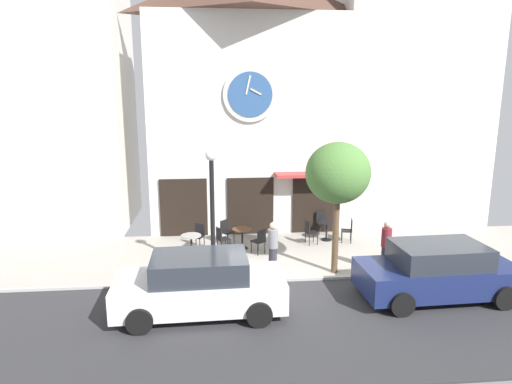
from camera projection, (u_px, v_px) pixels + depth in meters
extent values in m
cube|color=#9E998E|center=(263.00, 254.00, 15.90)|extent=(26.22, 4.87, 0.05)
cube|color=#2D2D30|center=(285.00, 325.00, 11.04)|extent=(26.22, 5.12, 0.05)
cube|color=#A8A5A0|center=(271.00, 280.00, 13.53)|extent=(26.22, 0.12, 0.08)
cube|color=silver|center=(247.00, 125.00, 18.64)|extent=(7.93, 2.73, 8.59)
cylinder|color=beige|center=(250.00, 95.00, 17.00)|extent=(2.07, 0.10, 2.07)
cylinder|color=#2D5184|center=(250.00, 95.00, 16.94)|extent=(1.70, 0.04, 1.70)
cube|color=beige|center=(256.00, 92.00, 16.90)|extent=(0.44, 0.03, 0.26)
cube|color=beige|center=(248.00, 85.00, 16.82)|extent=(0.22, 0.03, 0.72)
cube|color=black|center=(184.00, 208.00, 17.71)|extent=(1.85, 0.10, 2.30)
cube|color=black|center=(250.00, 206.00, 17.95)|extent=(1.85, 0.10, 2.30)
cube|color=black|center=(315.00, 205.00, 18.19)|extent=(1.85, 0.10, 2.30)
cube|color=#B23333|center=(307.00, 175.00, 17.57)|extent=(2.54, 0.90, 0.12)
cube|color=silver|center=(59.00, 33.00, 18.11)|extent=(5.01, 4.67, 15.91)
cube|color=silver|center=(406.00, 72.00, 19.65)|extent=(6.24, 4.43, 12.95)
cylinder|color=black|center=(214.00, 270.00, 13.97)|extent=(0.32, 0.32, 0.36)
cylinder|color=black|center=(213.00, 220.00, 13.62)|extent=(0.14, 0.14, 3.61)
sphere|color=white|center=(211.00, 155.00, 13.20)|extent=(0.36, 0.36, 0.36)
cylinder|color=brown|center=(336.00, 234.00, 13.99)|extent=(0.20, 0.20, 2.51)
ellipsoid|color=#4C7A38|center=(338.00, 173.00, 13.58)|extent=(1.99, 1.79, 1.89)
cylinder|color=black|center=(191.00, 246.00, 15.64)|extent=(0.07, 0.07, 0.73)
cylinder|color=black|center=(192.00, 255.00, 15.72)|extent=(0.40, 0.40, 0.03)
cylinder|color=gray|center=(191.00, 236.00, 15.57)|extent=(0.71, 0.71, 0.03)
cylinder|color=black|center=(242.00, 239.00, 16.36)|extent=(0.07, 0.07, 0.74)
cylinder|color=black|center=(242.00, 248.00, 16.44)|extent=(0.40, 0.40, 0.03)
cylinder|color=brown|center=(242.00, 229.00, 16.28)|extent=(0.72, 0.72, 0.03)
cylinder|color=black|center=(326.00, 231.00, 17.31)|extent=(0.07, 0.07, 0.70)
cylinder|color=black|center=(326.00, 240.00, 17.38)|extent=(0.40, 0.40, 0.03)
cylinder|color=black|center=(327.00, 223.00, 17.24)|extent=(0.60, 0.60, 0.03)
cube|color=black|center=(224.00, 239.00, 16.07)|extent=(0.54, 0.54, 0.04)
cube|color=black|center=(219.00, 234.00, 15.92)|extent=(0.21, 0.36, 0.45)
cylinder|color=black|center=(230.00, 246.00, 16.07)|extent=(0.03, 0.03, 0.45)
cylinder|color=black|center=(225.00, 243.00, 16.34)|extent=(0.03, 0.03, 0.45)
cylinder|color=black|center=(222.00, 247.00, 15.88)|extent=(0.03, 0.03, 0.45)
cylinder|color=black|center=(217.00, 245.00, 16.16)|extent=(0.03, 0.03, 0.45)
cube|color=black|center=(198.00, 237.00, 16.36)|extent=(0.54, 0.54, 0.04)
cube|color=black|center=(200.00, 229.00, 16.48)|extent=(0.36, 0.21, 0.45)
cylinder|color=black|center=(192.00, 243.00, 16.32)|extent=(0.03, 0.03, 0.45)
cylinder|color=black|center=(200.00, 244.00, 16.20)|extent=(0.03, 0.03, 0.45)
cylinder|color=black|center=(196.00, 240.00, 16.63)|extent=(0.03, 0.03, 0.45)
cylinder|color=black|center=(204.00, 242.00, 16.51)|extent=(0.03, 0.03, 0.45)
cube|color=black|center=(312.00, 232.00, 16.84)|extent=(0.48, 0.48, 0.04)
cube|color=black|center=(307.00, 227.00, 16.74)|extent=(0.13, 0.38, 0.45)
cylinder|color=black|center=(318.00, 239.00, 16.79)|extent=(0.03, 0.03, 0.45)
cylinder|color=black|center=(313.00, 236.00, 17.10)|extent=(0.03, 0.03, 0.45)
cylinder|color=black|center=(309.00, 240.00, 16.68)|extent=(0.03, 0.03, 0.45)
cylinder|color=black|center=(305.00, 237.00, 16.99)|extent=(0.03, 0.03, 0.45)
cube|color=black|center=(228.00, 232.00, 16.85)|extent=(0.57, 0.57, 0.04)
cube|color=black|center=(224.00, 226.00, 16.92)|extent=(0.30, 0.29, 0.45)
cylinder|color=black|center=(228.00, 240.00, 16.67)|extent=(0.03, 0.03, 0.45)
cylinder|color=black|center=(234.00, 238.00, 16.92)|extent=(0.03, 0.03, 0.45)
cylinder|color=black|center=(221.00, 238.00, 16.88)|extent=(0.03, 0.03, 0.45)
cylinder|color=black|center=(227.00, 236.00, 17.13)|extent=(0.03, 0.03, 0.45)
cube|color=black|center=(258.00, 241.00, 15.84)|extent=(0.56, 0.56, 0.04)
cube|color=black|center=(262.00, 236.00, 15.67)|extent=(0.33, 0.26, 0.45)
cylinder|color=black|center=(258.00, 245.00, 16.13)|extent=(0.03, 0.03, 0.45)
cylinder|color=black|center=(251.00, 247.00, 15.90)|extent=(0.03, 0.03, 0.45)
cylinder|color=black|center=(265.00, 247.00, 15.88)|extent=(0.03, 0.03, 0.45)
cylinder|color=black|center=(258.00, 250.00, 15.66)|extent=(0.03, 0.03, 0.45)
cube|color=black|center=(322.00, 223.00, 18.06)|extent=(0.44, 0.44, 0.04)
cube|color=black|center=(321.00, 217.00, 18.18)|extent=(0.38, 0.08, 0.45)
cylinder|color=black|center=(319.00, 230.00, 17.91)|extent=(0.03, 0.03, 0.45)
cylinder|color=black|center=(327.00, 229.00, 17.97)|extent=(0.03, 0.03, 0.45)
cylinder|color=black|center=(316.00, 228.00, 18.24)|extent=(0.03, 0.03, 0.45)
cylinder|color=black|center=(324.00, 227.00, 18.30)|extent=(0.03, 0.03, 0.45)
cube|color=black|center=(347.00, 231.00, 17.07)|extent=(0.49, 0.49, 0.04)
cube|color=black|center=(352.00, 225.00, 17.00)|extent=(0.13, 0.38, 0.45)
cylinder|color=black|center=(342.00, 235.00, 17.31)|extent=(0.03, 0.03, 0.45)
cylinder|color=black|center=(342.00, 237.00, 16.98)|extent=(0.03, 0.03, 0.45)
cylinder|color=black|center=(351.00, 235.00, 17.26)|extent=(0.03, 0.03, 0.45)
cylinder|color=black|center=(351.00, 238.00, 16.93)|extent=(0.03, 0.03, 0.45)
cylinder|color=#2D2D38|center=(273.00, 261.00, 14.07)|extent=(0.37, 0.37, 0.85)
cylinder|color=slate|center=(273.00, 239.00, 13.91)|extent=(0.45, 0.45, 0.60)
sphere|color=tan|center=(273.00, 226.00, 13.83)|extent=(0.22, 0.22, 0.22)
cylinder|color=#2D2D38|center=(385.00, 259.00, 14.19)|extent=(0.35, 0.35, 0.85)
cylinder|color=maroon|center=(387.00, 237.00, 14.03)|extent=(0.44, 0.44, 0.60)
sphere|color=tan|center=(387.00, 225.00, 13.94)|extent=(0.22, 0.22, 0.22)
cube|color=white|center=(200.00, 291.00, 11.51)|extent=(4.34, 1.90, 0.75)
cube|color=#262B33|center=(199.00, 267.00, 11.37)|extent=(2.44, 1.64, 0.60)
cylinder|color=black|center=(259.00, 314.00, 10.86)|extent=(0.65, 0.24, 0.64)
cylinder|color=black|center=(251.00, 284.00, 12.60)|extent=(0.65, 0.24, 0.64)
cylinder|color=black|center=(140.00, 321.00, 10.53)|extent=(0.65, 0.24, 0.64)
cylinder|color=black|center=(148.00, 289.00, 12.28)|extent=(0.65, 0.24, 0.64)
cube|color=navy|center=(437.00, 277.00, 12.38)|extent=(4.36, 1.95, 0.75)
cube|color=#262B33|center=(439.00, 255.00, 12.24)|extent=(2.46, 1.67, 0.60)
cylinder|color=black|center=(505.00, 298.00, 11.74)|extent=(0.65, 0.24, 0.64)
cylinder|color=black|center=(465.00, 271.00, 13.48)|extent=(0.65, 0.24, 0.64)
cylinder|color=black|center=(402.00, 304.00, 11.38)|extent=(0.65, 0.24, 0.64)
cylinder|color=black|center=(375.00, 276.00, 13.13)|extent=(0.65, 0.24, 0.64)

